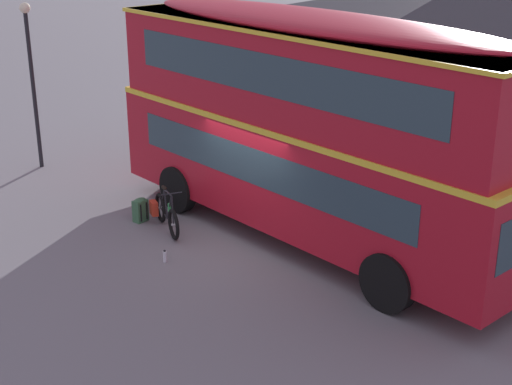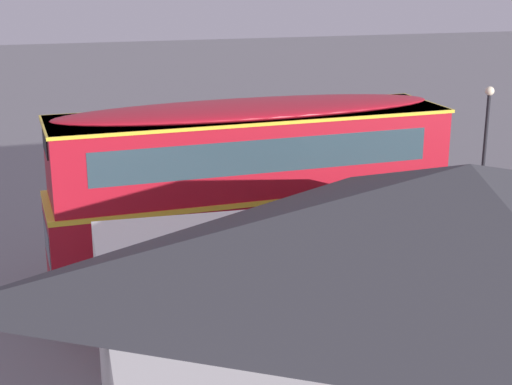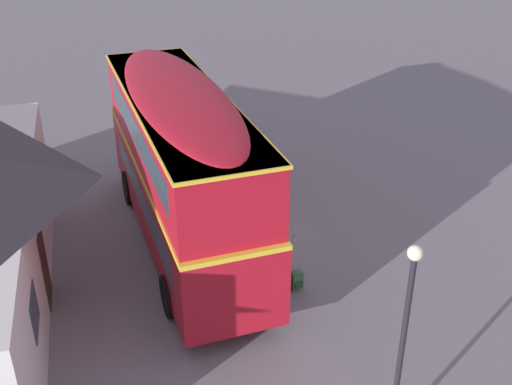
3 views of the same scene
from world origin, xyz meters
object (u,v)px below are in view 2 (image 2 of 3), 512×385
touring_bicycle (308,235)px  street_lamp (485,141)px  backpack_on_ground (330,233)px  water_bottle_clear_plastic (254,237)px  double_decker_bus (250,187)px

touring_bicycle → street_lamp: street_lamp is taller
touring_bicycle → backpack_on_ground: (-0.74, -0.20, -0.08)m
touring_bicycle → water_bottle_clear_plastic: (1.39, -0.89, -0.25)m
water_bottle_clear_plastic → double_decker_bus: bearing=73.3°
touring_bicycle → backpack_on_ground: bearing=-164.6°
street_lamp → double_decker_bus: bearing=17.6°
backpack_on_ground → double_decker_bus: bearing=38.0°
backpack_on_ground → water_bottle_clear_plastic: bearing=-17.7°
double_decker_bus → street_lamp: size_ratio=2.30×
backpack_on_ground → water_bottle_clear_plastic: backpack_on_ground is taller
touring_bicycle → water_bottle_clear_plastic: bearing=-32.5°
water_bottle_clear_plastic → street_lamp: (-7.19, 0.49, 2.63)m
double_decker_bus → backpack_on_ground: double_decker_bus is taller
double_decker_bus → touring_bicycle: 3.90m
touring_bicycle → backpack_on_ground: size_ratio=3.00×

